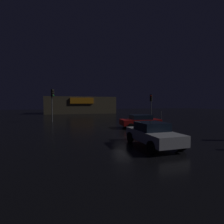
{
  "coord_description": "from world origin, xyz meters",
  "views": [
    {
      "loc": [
        -5.84,
        -15.37,
        2.49
      ],
      "look_at": [
        -0.08,
        5.09,
        1.4
      ],
      "focal_mm": 26.25,
      "sensor_mm": 36.0,
      "label": 1
    }
  ],
  "objects_px": {
    "car_near": "(153,134)",
    "car_far": "(140,121)",
    "traffic_signal_cross_left": "(151,101)",
    "traffic_signal_main": "(52,98)",
    "store_building": "(81,105)"
  },
  "relations": [
    {
      "from": "traffic_signal_cross_left",
      "to": "car_near",
      "type": "xyz_separation_m",
      "value": [
        -7.56,
        -13.79,
        -2.17
      ]
    },
    {
      "from": "store_building",
      "to": "traffic_signal_main",
      "type": "bearing_deg",
      "value": -105.2
    },
    {
      "from": "traffic_signal_main",
      "to": "car_far",
      "type": "relative_size",
      "value": 1.08
    },
    {
      "from": "car_near",
      "to": "car_far",
      "type": "height_order",
      "value": "car_near"
    },
    {
      "from": "car_near",
      "to": "car_far",
      "type": "distance_m",
      "value": 7.24
    },
    {
      "from": "traffic_signal_cross_left",
      "to": "car_far",
      "type": "bearing_deg",
      "value": -126.18
    },
    {
      "from": "traffic_signal_main",
      "to": "store_building",
      "type": "bearing_deg",
      "value": 74.8
    },
    {
      "from": "store_building",
      "to": "traffic_signal_cross_left",
      "type": "xyz_separation_m",
      "value": [
        8.76,
        -21.19,
        0.78
      ]
    },
    {
      "from": "traffic_signal_cross_left",
      "to": "store_building",
      "type": "bearing_deg",
      "value": 112.47
    },
    {
      "from": "store_building",
      "to": "traffic_signal_cross_left",
      "type": "relative_size",
      "value": 4.45
    },
    {
      "from": "store_building",
      "to": "car_far",
      "type": "relative_size",
      "value": 4.2
    },
    {
      "from": "traffic_signal_cross_left",
      "to": "car_far",
      "type": "height_order",
      "value": "traffic_signal_cross_left"
    },
    {
      "from": "car_near",
      "to": "car_far",
      "type": "bearing_deg",
      "value": 70.14
    },
    {
      "from": "traffic_signal_main",
      "to": "traffic_signal_cross_left",
      "type": "xyz_separation_m",
      "value": [
        14.22,
        -1.11,
        -0.42
      ]
    },
    {
      "from": "traffic_signal_cross_left",
      "to": "car_near",
      "type": "relative_size",
      "value": 0.96
    }
  ]
}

